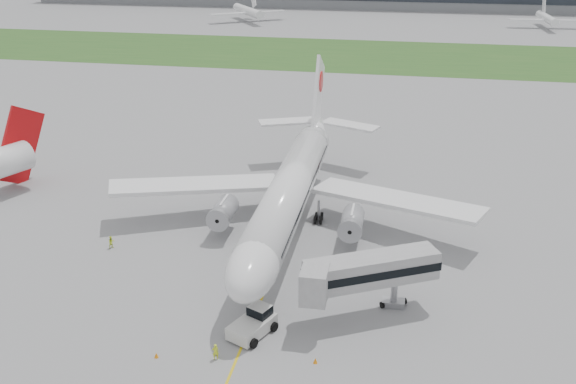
% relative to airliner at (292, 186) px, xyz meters
% --- Properties ---
extents(ground, '(600.00, 600.00, 0.00)m').
position_rel_airliner_xyz_m(ground, '(0.00, -4.87, -5.66)').
color(ground, gray).
rests_on(ground, ground).
extents(apron_markings, '(70.00, 70.00, 0.04)m').
position_rel_airliner_xyz_m(apron_markings, '(0.00, -9.87, -5.66)').
color(apron_markings, gold).
rests_on(apron_markings, ground).
extents(grass_strip, '(600.00, 50.00, 0.02)m').
position_rel_airliner_xyz_m(grass_strip, '(0.00, 115.13, -5.65)').
color(grass_strip, '#2A5620').
rests_on(grass_strip, ground).
extents(control_tower, '(12.00, 12.00, 56.00)m').
position_rel_airliner_xyz_m(control_tower, '(-90.00, 227.13, -5.66)').
color(control_tower, slate).
rests_on(control_tower, ground).
extents(airliner, '(48.13, 53.95, 17.88)m').
position_rel_airliner_xyz_m(airliner, '(0.00, 0.00, 0.00)').
color(airliner, white).
rests_on(airliner, ground).
extents(pushback_tug, '(4.67, 5.46, 2.45)m').
position_rel_airliner_xyz_m(pushback_tug, '(0.62, -23.13, -4.53)').
color(pushback_tug, silver).
rests_on(pushback_tug, ground).
extents(jet_bridge, '(13.49, 9.93, 6.65)m').
position_rel_airliner_xyz_m(jet_bridge, '(10.52, -18.35, -0.74)').
color(jet_bridge, '#A8A7AA').
rests_on(jet_bridge, ground).
extents(safety_cone_left, '(0.39, 0.39, 0.53)m').
position_rel_airliner_xyz_m(safety_cone_left, '(-7.19, -28.54, -5.40)').
color(safety_cone_left, orange).
rests_on(safety_cone_left, ground).
extents(safety_cone_right, '(0.40, 0.40, 0.55)m').
position_rel_airliner_xyz_m(safety_cone_right, '(7.06, -26.64, -5.39)').
color(safety_cone_right, orange).
rests_on(safety_cone_right, ground).
extents(ground_crew_near, '(0.70, 0.60, 1.61)m').
position_rel_airliner_xyz_m(ground_crew_near, '(-1.85, -27.74, -4.86)').
color(ground_crew_near, '#CBE125').
rests_on(ground_crew_near, ground).
extents(ground_crew_far, '(0.94, 0.96, 1.56)m').
position_rel_airliner_xyz_m(ground_crew_far, '(-20.23, -9.65, -4.88)').
color(ground_crew_far, '#CDE826').
rests_on(ground_crew_far, ground).
extents(neighbor_aircraft, '(7.63, 15.28, 12.44)m').
position_rel_airliner_xyz_m(neighbor_aircraft, '(-42.53, 3.35, -0.73)').
color(neighbor_aircraft, '#BD0A0E').
rests_on(neighbor_aircraft, ground).
extents(distant_aircraft_left, '(39.33, 38.38, 11.38)m').
position_rel_airliner_xyz_m(distant_aircraft_left, '(-48.85, 173.42, -5.66)').
color(distant_aircraft_left, white).
rests_on(distant_aircraft_left, ground).
extents(distant_aircraft_right, '(27.74, 24.84, 10.07)m').
position_rel_airliner_xyz_m(distant_aircraft_right, '(61.20, 177.40, -5.66)').
color(distant_aircraft_right, white).
rests_on(distant_aircraft_right, ground).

